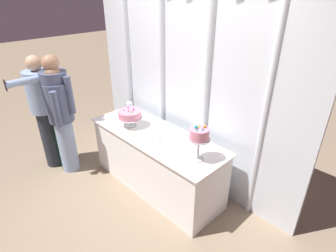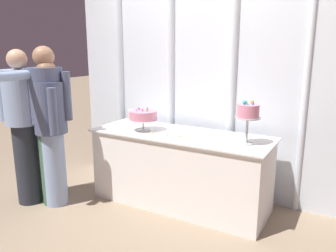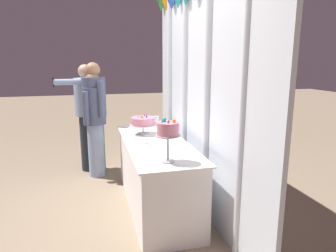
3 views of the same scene
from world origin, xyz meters
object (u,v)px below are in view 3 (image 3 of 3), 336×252
tealight_near_right (146,143)px  tealight_far_right (151,145)px  cake_display_nearright (168,131)px  guest_man_dark_suit (95,115)px  guest_girl_blue_dress (87,114)px  guest_man_pink_jacket (95,121)px  wine_glass (156,119)px  tealight_far_left (136,137)px  cake_display_nearleft (143,122)px  tealight_near_left (140,140)px  cake_table (156,174)px

tealight_near_right → tealight_far_right: tealight_near_right is taller
cake_display_nearright → guest_man_dark_suit: bearing=-162.3°
cake_display_nearright → tealight_near_right: cake_display_nearright is taller
guest_girl_blue_dress → guest_man_pink_jacket: bearing=20.7°
cake_display_nearright → tealight_far_right: cake_display_nearright is taller
cake_display_nearright → guest_man_dark_suit: 1.93m
guest_man_dark_suit → guest_girl_blue_dress: (-0.25, -0.12, -0.02)m
wine_glass → guest_man_dark_suit: size_ratio=0.10×
tealight_far_left → cake_display_nearright: bearing=9.6°
tealight_near_right → tealight_far_left: bearing=-165.9°
cake_display_nearleft → tealight_far_left: 0.25m
cake_display_nearleft → guest_man_pink_jacket: (-0.73, -0.56, -0.10)m
cake_display_nearright → tealight_far_left: (-0.90, -0.15, -0.27)m
cake_display_nearleft → tealight_far_right: cake_display_nearleft is taller
tealight_near_left → cake_display_nearleft: bearing=165.2°
guest_girl_blue_dress → tealight_far_left: bearing=24.8°
cake_display_nearleft → wine_glass: size_ratio=2.07×
tealight_far_left → guest_girl_blue_dress: bearing=-155.2°
tealight_far_right → tealight_near_right: bearing=-161.2°
tealight_near_right → tealight_far_right: (0.10, 0.03, -0.00)m
cake_display_nearright → tealight_far_right: 0.59m
tealight_far_right → cake_display_nearleft: bearing=178.7°
wine_glass → guest_man_pink_jacket: 0.89m
tealight_far_left → tealight_near_left: 0.15m
tealight_near_left → tealight_far_right: size_ratio=0.90×
tealight_far_left → guest_man_pink_jacket: size_ratio=0.02×
cake_display_nearright → guest_girl_blue_dress: guest_girl_blue_dress is taller
tealight_far_left → guest_man_pink_jacket: bearing=-153.9°
tealight_near_left → guest_man_dark_suit: 1.19m
cake_table → guest_man_pink_jacket: 1.35m
tealight_near_left → guest_girl_blue_dress: (-1.33, -0.58, 0.10)m
cake_table → guest_man_dark_suit: size_ratio=1.13×
cake_table → tealight_far_right: (0.16, -0.08, 0.39)m
cake_display_nearleft → guest_man_dark_suit: size_ratio=0.20×
cake_table → tealight_near_left: bearing=-114.8°
cake_display_nearleft → tealight_near_right: cake_display_nearleft is taller
cake_table → guest_girl_blue_dress: (-1.40, -0.74, 0.49)m
cake_display_nearleft → guest_girl_blue_dress: guest_girl_blue_dress is taller
cake_display_nearleft → tealight_far_right: bearing=-1.3°
cake_display_nearleft → tealight_far_left: size_ratio=8.75×
tealight_far_left → guest_man_dark_suit: 1.04m
guest_girl_blue_dress → cake_display_nearright: bearing=18.6°
cake_table → guest_man_dark_suit: 1.41m
cake_display_nearleft → cake_display_nearright: cake_display_nearright is taller
guest_man_pink_jacket → cake_display_nearleft: bearing=37.5°
guest_man_pink_jacket → cake_table: bearing=29.3°
cake_table → tealight_near_left: size_ratio=50.66×
tealight_far_left → tealight_near_left: size_ratio=1.01×
wine_glass → cake_table: bearing=-12.9°
cake_display_nearleft → tealight_near_right: (0.45, -0.05, -0.14)m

